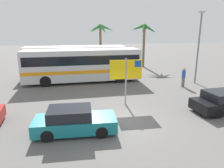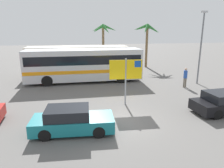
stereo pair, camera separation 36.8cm
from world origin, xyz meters
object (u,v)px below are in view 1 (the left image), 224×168
bus_front_coach (82,64)px  car_teal (74,121)px  ferry_sign (127,71)px  bus_rear_coach (76,59)px  pedestrian_crossing_lot (184,76)px

bus_front_coach → car_teal: 10.64m
bus_front_coach → ferry_sign: (2.44, -7.06, 0.54)m
bus_rear_coach → pedestrian_crossing_lot: size_ratio=6.33×
ferry_sign → pedestrian_crossing_lot: size_ratio=1.83×
car_teal → bus_rear_coach: bearing=90.7°
bus_front_coach → pedestrian_crossing_lot: 9.50m
pedestrian_crossing_lot → bus_rear_coach: bearing=-137.4°
bus_front_coach → pedestrian_crossing_lot: size_ratio=6.33×
bus_front_coach → pedestrian_crossing_lot: bus_front_coach is taller
bus_front_coach → car_teal: (-1.25, -10.51, -1.15)m
bus_front_coach → pedestrian_crossing_lot: (8.68, -3.80, -0.75)m
ferry_sign → car_teal: 5.32m
bus_front_coach → car_teal: size_ratio=2.67×
car_teal → pedestrian_crossing_lot: size_ratio=2.37×
bus_rear_coach → car_teal: bus_rear_coach is taller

